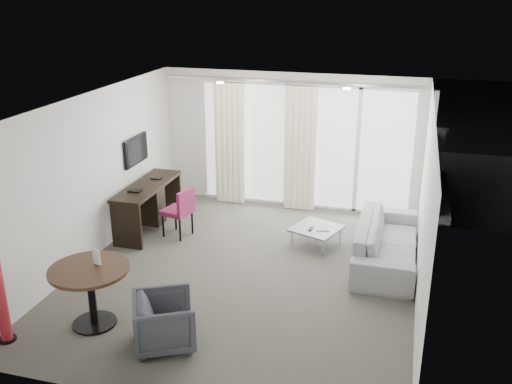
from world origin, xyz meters
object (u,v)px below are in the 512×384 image
(desk_chair, at_px, (177,212))
(rattan_chair_b, at_px, (390,173))
(sofa, at_px, (387,242))
(round_table, at_px, (92,296))
(red_lamp, at_px, (1,300))
(desk, at_px, (149,207))
(tub_armchair, at_px, (165,321))
(coffee_table, at_px, (316,236))
(rattan_chair_a, at_px, (359,170))

(desk_chair, xyz_separation_m, rattan_chair_b, (3.42, 3.28, -0.04))
(desk_chair, bearing_deg, sofa, 13.15)
(round_table, xyz_separation_m, red_lamp, (-0.85, -0.60, 0.15))
(round_table, height_order, red_lamp, red_lamp)
(round_table, bearing_deg, rattan_chair_b, 61.19)
(desk, distance_m, tub_armchair, 3.60)
(coffee_table, bearing_deg, desk, -177.88)
(desk, relative_size, desk_chair, 2.03)
(round_table, relative_size, rattan_chair_a, 1.14)
(round_table, distance_m, rattan_chair_a, 6.66)
(coffee_table, bearing_deg, red_lamp, -130.85)
(desk, height_order, coffee_table, desk)
(rattan_chair_b, bearing_deg, tub_armchair, -112.37)
(red_lamp, xyz_separation_m, sofa, (4.37, 3.43, -0.22))
(coffee_table, height_order, rattan_chair_b, rattan_chair_b)
(tub_armchair, relative_size, sofa, 0.31)
(sofa, bearing_deg, round_table, 128.79)
(round_table, xyz_separation_m, rattan_chair_a, (2.74, 6.08, 0.04))
(desk_chair, relative_size, red_lamp, 0.79)
(red_lamp, distance_m, sofa, 5.55)
(rattan_chair_a, xyz_separation_m, rattan_chair_b, (0.64, 0.06, -0.04))
(round_table, relative_size, sofa, 0.43)
(red_lamp, bearing_deg, desk_chair, 76.84)
(coffee_table, height_order, sofa, sofa)
(sofa, bearing_deg, tub_armchair, 140.85)
(red_lamp, relative_size, coffee_table, 1.55)
(red_lamp, distance_m, coffee_table, 4.91)
(desk_chair, distance_m, sofa, 3.56)
(coffee_table, height_order, rattan_chair_a, rattan_chair_a)
(tub_armchair, bearing_deg, round_table, 53.49)
(red_lamp, bearing_deg, desk, 86.68)
(rattan_chair_a, bearing_deg, rattan_chair_b, 30.44)
(rattan_chair_a, distance_m, rattan_chair_b, 0.64)
(red_lamp, bearing_deg, rattan_chair_a, 61.74)
(desk, bearing_deg, desk_chair, -11.98)
(sofa, xyz_separation_m, rattan_chair_a, (-0.77, 3.25, 0.10))
(sofa, relative_size, rattan_chair_b, 2.89)
(desk_chair, bearing_deg, desk, -178.25)
(red_lamp, distance_m, rattan_chair_b, 7.96)
(desk_chair, bearing_deg, red_lamp, -89.43)
(desk, xyz_separation_m, round_table, (0.65, -2.99, -0.01))
(desk, distance_m, rattan_chair_a, 4.58)
(desk_chair, relative_size, rattan_chair_b, 1.09)
(coffee_table, relative_size, sofa, 0.31)
(coffee_table, bearing_deg, sofa, -13.30)
(tub_armchair, height_order, rattan_chair_b, rattan_chair_b)
(red_lamp, bearing_deg, coffee_table, 49.15)
(desk, relative_size, coffee_table, 2.48)
(desk, xyz_separation_m, sofa, (4.16, -0.16, -0.08))
(sofa, distance_m, rattan_chair_a, 3.35)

